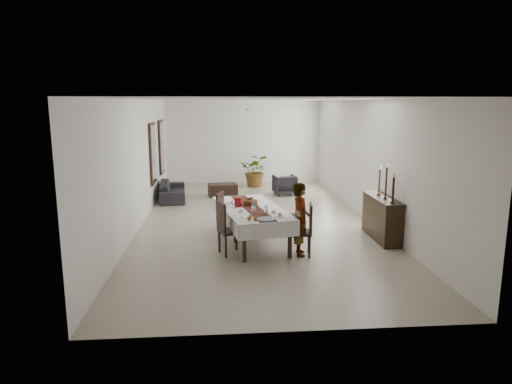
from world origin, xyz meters
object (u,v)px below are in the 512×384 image
object	(u,v)px
dining_table_top	(251,209)
sideboard_body	(382,219)
red_pitcher	(238,202)
woman	(301,219)
sofa	(173,191)

from	to	relation	value
dining_table_top	sideboard_body	xyz separation A→B (m)	(3.03, 0.04, -0.30)
sideboard_body	red_pitcher	bearing A→B (deg)	178.93
woman	sideboard_body	size ratio (longest dim) A/B	0.96
woman	sideboard_body	distance (m)	2.32
red_pitcher	sideboard_body	distance (m)	3.36
sideboard_body	dining_table_top	bearing A→B (deg)	-179.17
woman	sofa	size ratio (longest dim) A/B	0.76
red_pitcher	woman	size ratio (longest dim) A/B	0.14
dining_table_top	sofa	size ratio (longest dim) A/B	1.28
red_pitcher	sofa	world-z (taller)	red_pitcher
dining_table_top	sofa	xyz separation A→B (m)	(-2.24, 4.85, -0.48)
woman	dining_table_top	bearing A→B (deg)	47.67
dining_table_top	sideboard_body	bearing A→B (deg)	-10.23
sideboard_body	sofa	size ratio (longest dim) A/B	0.79
dining_table_top	sideboard_body	distance (m)	3.05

